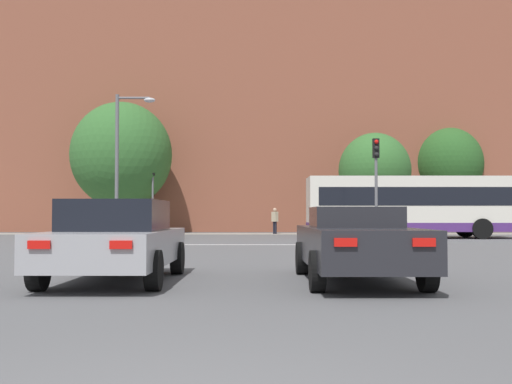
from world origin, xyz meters
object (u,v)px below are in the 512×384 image
(bus_crossing_lead, at_px, (411,205))
(pedestrian_waiting, at_px, (276,219))
(traffic_light_near_right, at_px, (377,173))
(pedestrian_walking_west, at_px, (387,217))
(traffic_light_far_left, at_px, (154,186))
(pedestrian_walking_east, at_px, (140,217))
(car_roadster_right, at_px, (357,243))
(car_saloon_left, at_px, (118,240))
(street_lamp_junction, at_px, (125,151))

(bus_crossing_lead, height_order, pedestrian_waiting, bus_crossing_lead)
(traffic_light_near_right, xyz_separation_m, pedestrian_walking_west, (3.04, 13.26, -1.84))
(pedestrian_waiting, bearing_deg, traffic_light_far_left, -125.13)
(traffic_light_near_right, xyz_separation_m, pedestrian_walking_east, (-12.22, 13.72, -1.83))
(car_roadster_right, xyz_separation_m, traffic_light_far_left, (-8.05, 27.56, 2.23))
(pedestrian_walking_west, bearing_deg, bus_crossing_lead, 172.61)
(car_saloon_left, distance_m, traffic_light_near_right, 16.69)
(pedestrian_waiting, distance_m, pedestrian_walking_east, 8.48)
(car_roadster_right, height_order, bus_crossing_lead, bus_crossing_lead)
(car_roadster_right, distance_m, traffic_light_far_left, 28.80)
(pedestrian_walking_east, bearing_deg, bus_crossing_lead, -136.37)
(bus_crossing_lead, distance_m, pedestrian_waiting, 9.57)
(car_saloon_left, xyz_separation_m, street_lamp_junction, (-3.38, 16.89, 3.26))
(car_roadster_right, xyz_separation_m, street_lamp_junction, (-7.62, 16.94, 3.31))
(traffic_light_near_right, height_order, traffic_light_far_left, traffic_light_far_left)
(traffic_light_near_right, distance_m, traffic_light_far_left, 16.93)
(car_saloon_left, relative_size, traffic_light_far_left, 1.06)
(bus_crossing_lead, height_order, pedestrian_walking_west, bus_crossing_lead)
(bus_crossing_lead, height_order, pedestrian_walking_east, bus_crossing_lead)
(traffic_light_near_right, distance_m, street_lamp_junction, 11.03)
(car_saloon_left, distance_m, bus_crossing_lead, 23.31)
(traffic_light_far_left, distance_m, pedestrian_walking_west, 14.38)
(pedestrian_waiting, bearing_deg, traffic_light_near_right, -21.15)
(car_roadster_right, xyz_separation_m, pedestrian_walking_west, (6.20, 28.12, 0.36))
(pedestrian_waiting, bearing_deg, car_saloon_left, -44.77)
(car_roadster_right, distance_m, street_lamp_junction, 18.87)
(car_saloon_left, height_order, pedestrian_walking_east, pedestrian_walking_east)
(bus_crossing_lead, height_order, traffic_light_far_left, traffic_light_far_left)
(traffic_light_near_right, distance_m, pedestrian_waiting, 13.67)
(car_saloon_left, bearing_deg, traffic_light_far_left, 98.28)
(street_lamp_junction, bearing_deg, traffic_light_far_left, 92.29)
(car_saloon_left, relative_size, car_roadster_right, 0.96)
(car_saloon_left, relative_size, traffic_light_near_right, 1.07)
(car_roadster_right, distance_m, pedestrian_walking_east, 29.99)
(pedestrian_waiting, xyz_separation_m, pedestrian_walking_west, (6.82, 0.27, 0.12))
(car_roadster_right, relative_size, bus_crossing_lead, 0.47)
(bus_crossing_lead, xyz_separation_m, pedestrian_walking_west, (0.20, 7.15, -0.60))
(bus_crossing_lead, xyz_separation_m, traffic_light_far_left, (-14.04, 6.59, 1.27))
(traffic_light_far_left, xyz_separation_m, pedestrian_waiting, (7.43, 0.29, -1.99))
(street_lamp_junction, distance_m, pedestrian_waiting, 13.32)
(car_saloon_left, xyz_separation_m, traffic_light_far_left, (-3.81, 27.51, 2.18))
(street_lamp_junction, bearing_deg, pedestrian_waiting, 57.30)
(car_saloon_left, height_order, traffic_light_near_right, traffic_light_near_right)
(traffic_light_near_right, bearing_deg, pedestrian_waiting, 106.19)
(traffic_light_far_left, bearing_deg, bus_crossing_lead, -25.13)
(car_saloon_left, height_order, street_lamp_junction, street_lamp_junction)
(pedestrian_waiting, distance_m, pedestrian_walking_west, 6.82)
(traffic_light_far_left, bearing_deg, street_lamp_junction, -87.71)
(traffic_light_far_left, bearing_deg, traffic_light_near_right, -48.59)
(car_saloon_left, bearing_deg, pedestrian_waiting, 82.97)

